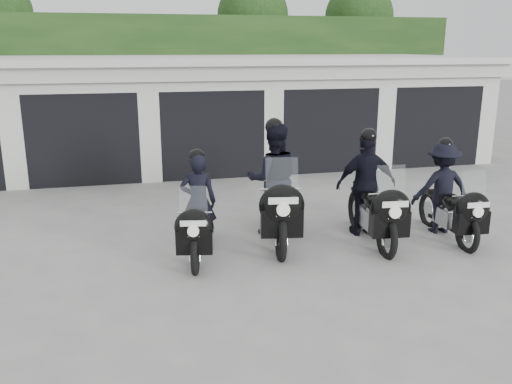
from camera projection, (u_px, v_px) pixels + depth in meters
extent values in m
plane|color=#9D9D98|center=(269.00, 257.00, 8.64)|extent=(80.00, 80.00, 0.00)
cube|color=silver|center=(197.00, 110.00, 16.25)|extent=(16.00, 6.00, 2.80)
cube|color=silver|center=(197.00, 59.00, 15.68)|extent=(16.40, 6.80, 0.16)
cube|color=silver|center=(213.00, 72.00, 12.87)|extent=(16.40, 0.12, 0.40)
cube|color=black|center=(214.00, 174.00, 13.75)|extent=(16.00, 0.06, 0.24)
cube|color=silver|center=(13.00, 129.00, 12.53)|extent=(0.50, 0.50, 2.80)
cube|color=black|center=(87.00, 133.00, 13.94)|extent=(2.60, 2.60, 2.20)
cube|color=silver|center=(79.00, 80.00, 12.59)|extent=(2.60, 0.50, 0.60)
cube|color=silver|center=(149.00, 125.00, 13.23)|extent=(0.50, 0.50, 2.80)
cube|color=black|center=(206.00, 128.00, 14.64)|extent=(2.60, 2.60, 2.20)
cube|color=silver|center=(211.00, 78.00, 13.29)|extent=(2.60, 0.50, 0.60)
cube|color=silver|center=(271.00, 121.00, 13.92)|extent=(0.50, 0.50, 2.80)
cube|color=black|center=(315.00, 125.00, 15.34)|extent=(2.60, 2.60, 2.20)
cube|color=silver|center=(330.00, 76.00, 13.98)|extent=(2.60, 0.50, 0.60)
cube|color=silver|center=(382.00, 117.00, 14.62)|extent=(0.50, 0.50, 2.80)
cube|color=black|center=(414.00, 121.00, 16.03)|extent=(2.60, 2.60, 2.20)
cube|color=silver|center=(437.00, 75.00, 14.68)|extent=(2.60, 0.50, 0.60)
cube|color=silver|center=(483.00, 114.00, 15.31)|extent=(0.50, 0.50, 2.80)
cube|color=#183613|center=(182.00, 77.00, 19.81)|extent=(20.00, 2.00, 4.30)
cylinder|color=black|center=(1.00, 91.00, 19.89)|extent=(0.24, 0.24, 3.30)
sphere|color=#183613|center=(253.00, 16.00, 21.31)|extent=(2.80, 2.80, 2.80)
cylinder|color=black|center=(253.00, 87.00, 22.02)|extent=(0.24, 0.24, 3.30)
sphere|color=#183613|center=(359.00, 17.00, 22.31)|extent=(2.80, 2.80, 2.80)
cylinder|color=black|center=(356.00, 85.00, 23.03)|extent=(0.24, 0.24, 3.30)
torus|color=black|center=(195.00, 253.00, 8.03)|extent=(0.23, 0.68, 0.67)
torus|color=black|center=(201.00, 225.00, 9.31)|extent=(0.23, 0.68, 0.67)
cube|color=#ABABB0|center=(198.00, 234.00, 8.67)|extent=(0.33, 0.54, 0.29)
cube|color=black|center=(198.00, 243.00, 8.69)|extent=(0.30, 1.19, 0.06)
ellipsoid|color=black|center=(197.00, 218.00, 8.44)|extent=(0.39, 0.58, 0.26)
cube|color=black|center=(198.00, 210.00, 8.81)|extent=(0.33, 0.54, 0.09)
ellipsoid|color=black|center=(194.00, 227.00, 7.85)|extent=(0.63, 0.41, 0.55)
cube|color=black|center=(194.00, 241.00, 7.90)|extent=(0.56, 0.30, 0.37)
cube|color=#B2BFC6|center=(193.00, 202.00, 7.78)|extent=(0.42, 0.18, 0.47)
cylinder|color=silver|center=(195.00, 213.00, 7.98)|extent=(0.51, 0.12, 0.03)
cube|color=white|center=(193.00, 224.00, 7.67)|extent=(0.36, 0.08, 0.08)
cube|color=white|center=(194.00, 234.00, 7.74)|extent=(0.17, 0.05, 0.09)
imported|color=black|center=(198.00, 202.00, 8.80)|extent=(0.65, 0.49, 1.61)
sphere|color=black|center=(197.00, 156.00, 8.60)|extent=(0.25, 0.25, 0.25)
torus|color=black|center=(281.00, 236.00, 8.55)|extent=(0.26, 0.84, 0.83)
torus|color=black|center=(271.00, 207.00, 10.12)|extent=(0.26, 0.84, 0.83)
cube|color=#ABABB0|center=(275.00, 216.00, 9.33)|extent=(0.39, 0.66, 0.36)
cube|color=black|center=(275.00, 226.00, 9.36)|extent=(0.33, 1.47, 0.07)
ellipsoid|color=black|center=(277.00, 197.00, 9.05)|extent=(0.47, 0.70, 0.33)
cube|color=black|center=(274.00, 188.00, 9.51)|extent=(0.39, 0.66, 0.11)
ellipsoid|color=black|center=(282.00, 206.00, 8.32)|extent=(0.76, 0.49, 0.68)
cube|color=black|center=(282.00, 222.00, 8.39)|extent=(0.69, 0.35, 0.45)
cube|color=#B2BFC6|center=(282.00, 177.00, 8.24)|extent=(0.51, 0.21, 0.58)
cylinder|color=silver|center=(280.00, 189.00, 8.49)|extent=(0.63, 0.14, 0.03)
cube|color=white|center=(283.00, 201.00, 8.10)|extent=(0.45, 0.09, 0.10)
cube|color=white|center=(283.00, 213.00, 8.19)|extent=(0.20, 0.05, 0.11)
imported|color=black|center=(274.00, 180.00, 9.49)|extent=(1.08, 0.90, 1.99)
sphere|color=black|center=(274.00, 127.00, 9.25)|extent=(0.31, 0.31, 0.31)
torus|color=black|center=(387.00, 237.00, 8.62)|extent=(0.18, 0.77, 0.76)
torus|color=black|center=(356.00, 210.00, 10.05)|extent=(0.18, 0.77, 0.76)
cube|color=#ABABB0|center=(370.00, 218.00, 9.34)|extent=(0.32, 0.59, 0.33)
cube|color=black|center=(370.00, 227.00, 9.36)|extent=(0.20, 1.35, 0.06)
ellipsoid|color=black|center=(375.00, 201.00, 9.08)|extent=(0.39, 0.63, 0.30)
cube|color=black|center=(366.00, 193.00, 9.50)|extent=(0.32, 0.59, 0.10)
ellipsoid|color=black|center=(391.00, 209.00, 8.41)|extent=(0.68, 0.40, 0.62)
cube|color=black|center=(390.00, 223.00, 8.48)|extent=(0.62, 0.28, 0.42)
cube|color=#B2BFC6|center=(392.00, 182.00, 8.34)|extent=(0.47, 0.16, 0.53)
cylinder|color=silver|center=(386.00, 194.00, 8.56)|extent=(0.58, 0.08, 0.03)
cube|color=white|center=(396.00, 204.00, 8.21)|extent=(0.42, 0.05, 0.09)
cube|color=white|center=(394.00, 215.00, 8.29)|extent=(0.19, 0.03, 0.10)
imported|color=black|center=(366.00, 185.00, 9.48)|extent=(1.12, 0.70, 1.82)
sphere|color=black|center=(369.00, 136.00, 9.26)|extent=(0.28, 0.28, 0.28)
torus|color=black|center=(467.00, 233.00, 8.86)|extent=(0.15, 0.69, 0.68)
torus|color=black|center=(429.00, 210.00, 10.15)|extent=(0.15, 0.69, 0.68)
cube|color=#ABABB0|center=(446.00, 217.00, 9.51)|extent=(0.28, 0.53, 0.30)
cube|color=black|center=(446.00, 225.00, 9.53)|extent=(0.16, 1.22, 0.06)
ellipsoid|color=black|center=(453.00, 202.00, 9.27)|extent=(0.34, 0.56, 0.27)
cube|color=black|center=(441.00, 195.00, 9.65)|extent=(0.28, 0.53, 0.09)
ellipsoid|color=black|center=(472.00, 209.00, 8.68)|extent=(0.61, 0.35, 0.56)
cube|color=black|center=(471.00, 222.00, 8.73)|extent=(0.56, 0.24, 0.38)
cube|color=#B2BFC6|center=(474.00, 186.00, 8.60)|extent=(0.42, 0.14, 0.48)
cylinder|color=silver|center=(467.00, 196.00, 8.81)|extent=(0.53, 0.06, 0.03)
cube|color=white|center=(479.00, 205.00, 8.49)|extent=(0.38, 0.04, 0.08)
cube|color=white|center=(477.00, 215.00, 8.56)|extent=(0.17, 0.03, 0.09)
imported|color=black|center=(441.00, 188.00, 9.63)|extent=(1.10, 0.62, 1.65)
sphere|color=black|center=(445.00, 145.00, 9.43)|extent=(0.25, 0.25, 0.25)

